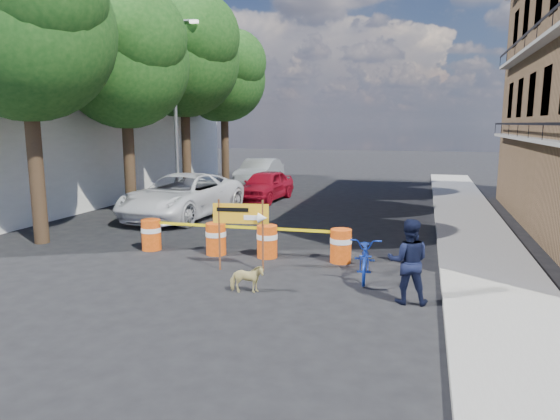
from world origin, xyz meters
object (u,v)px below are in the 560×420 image
Objects in this scene: barrel_mid_right at (267,241)px; sedan_silver at (260,173)px; bicycle at (366,236)px; barrel_mid_left at (216,238)px; sedan_red at (265,185)px; barrel_far_left at (151,234)px; dog at (247,279)px; barrel_far_right at (341,245)px; suv_white at (183,196)px; pedestrian at (408,261)px; detour_sign at (248,219)px.

sedan_silver reaches higher than barrel_mid_right.
bicycle reaches higher than sedan_silver.
barrel_mid_left is 10.16m from sedan_red.
sedan_red reaches higher than barrel_far_left.
dog is at bearing -68.78° from sedan_red.
barrel_mid_left is at bearing 18.94° from dog.
bicycle is (0.79, -1.19, 0.55)m from barrel_far_right.
suv_white is at bearing -89.73° from sedan_silver.
pedestrian is at bearing -24.88° from barrel_mid_left.
barrel_far_left is 1.00× the size of barrel_far_right.
pedestrian reaches higher than barrel_far_right.
barrel_mid_right is 2.03m from barrel_far_right.
sedan_silver is (-3.76, 15.17, 0.34)m from barrel_mid_left.
sedan_red reaches higher than barrel_mid_right.
suv_white is (-4.97, 6.22, -0.47)m from detour_sign.
barrel_far_right is 16.68m from sedan_silver.
detour_sign is (1.42, -1.26, 0.85)m from barrel_mid_left.
pedestrian is (1.81, -2.64, 0.41)m from barrel_far_right.
pedestrian is 1.78m from bicycle.
barrel_far_left is at bearing 39.34° from dog.
barrel_mid_left is 1.49m from barrel_mid_right.
detour_sign is 2.42× the size of dog.
sedan_red is at bearing 97.36° from detour_sign.
detour_sign is 0.89× the size of bicycle.
pedestrian reaches higher than barrel_far_left.
barrel_mid_left is at bearing -49.16° from suv_white.
barrel_far_left is at bearing -84.38° from sedan_silver.
detour_sign is at bearing 3.08° from dog.
barrel_far_right reaches higher than dog.
suv_white is 1.24× the size of sedan_silver.
sedan_red is at bearing 113.46° from bicycle.
detour_sign is 11.71m from sedan_red.
pedestrian is at bearing -34.71° from suv_white.
barrel_mid_right is at bearing 3.60° from barrel_mid_left.
sedan_red reaches higher than dog.
barrel_far_right is at bearing 25.73° from detour_sign.
barrel_mid_left is 3.52m from barrel_far_right.
bicycle is (4.31, -1.02, 0.55)m from barrel_mid_left.
barrel_mid_left is 0.51× the size of pedestrian.
sedan_silver is at bearing 111.12° from bicycle.
pedestrian is 14.35m from sedan_red.
detour_sign is (3.45, -1.23, 0.85)m from barrel_far_left.
pedestrian reaches higher than sedan_silver.
sedan_silver is at bearing 109.18° from barrel_mid_right.
detour_sign is at bearing -69.14° from sedan_red.
barrel_mid_left is 5.89m from pedestrian.
dog is (3.98, -2.79, -0.16)m from barrel_far_left.
dog is at bearing -117.73° from barrel_far_right.
pedestrian is 0.41× the size of sedan_red.
bicycle is at bearing -32.07° from suv_white.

